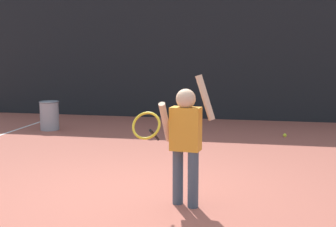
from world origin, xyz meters
TOP-DOWN VIEW (x-y plane):
  - ground_plane at (0.00, 0.00)m, footprint 20.00×20.00m
  - back_fence_windscreen at (0.00, 5.77)m, footprint 11.51×0.08m
  - fence_post_1 at (-1.87, 5.83)m, footprint 0.09×0.09m
  - fence_post_2 at (1.87, 5.83)m, footprint 0.09×0.09m
  - tennis_player at (0.64, -0.22)m, footprint 0.77×0.57m
  - ball_hopper at (-2.69, 3.68)m, footprint 0.38×0.38m
  - tennis_ball_0 at (1.78, 3.85)m, footprint 0.07×0.07m
  - tennis_ball_4 at (-0.03, 5.09)m, footprint 0.07×0.07m
  - tennis_ball_5 at (0.11, 3.08)m, footprint 0.07×0.07m

SIDE VIEW (x-z plane):
  - ground_plane at x=0.00m, z-range 0.00..0.00m
  - tennis_ball_0 at x=1.78m, z-range 0.00..0.07m
  - tennis_ball_4 at x=-0.03m, z-range 0.00..0.07m
  - tennis_ball_5 at x=0.11m, z-range 0.00..0.07m
  - ball_hopper at x=-2.69m, z-range 0.01..0.57m
  - tennis_player at x=0.64m, z-range 0.05..1.40m
  - back_fence_windscreen at x=0.00m, z-range 0.00..3.42m
  - fence_post_1 at x=-1.87m, z-range 0.00..3.57m
  - fence_post_2 at x=1.87m, z-range 0.00..3.57m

